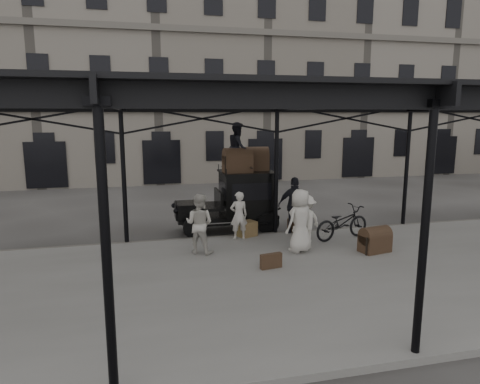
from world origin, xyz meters
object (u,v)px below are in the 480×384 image
object	(u,v)px
porter_official	(295,205)
bicycle	(342,223)
porter_left	(239,215)
steamer_trunk_roof_near	(238,162)
steamer_trunk_platform	(375,241)
taxi	(238,198)

from	to	relation	value
porter_official	bicycle	world-z (taller)	porter_official
porter_official	bicycle	distance (m)	1.69
porter_left	bicycle	size ratio (longest dim) A/B	0.75
porter_left	steamer_trunk_roof_near	bearing A→B (deg)	-101.35
steamer_trunk_platform	steamer_trunk_roof_near	bearing A→B (deg)	122.41
taxi	steamer_trunk_platform	xyz separation A→B (m)	(3.30, -3.78, -0.73)
taxi	porter_official	distance (m)	2.12
porter_left	bicycle	xyz separation A→B (m)	(3.29, -0.77, -0.24)
taxi	bicycle	distance (m)	3.79
taxi	porter_left	size ratio (longest dim) A/B	2.31
porter_left	bicycle	bearing A→B (deg)	166.68
bicycle	steamer_trunk_roof_near	bearing A→B (deg)	40.42
steamer_trunk_roof_near	bicycle	bearing A→B (deg)	-38.66
porter_left	porter_official	bearing A→B (deg)	-172.08
bicycle	steamer_trunk_platform	bearing A→B (deg)	178.13
taxi	porter_left	distance (m)	1.60
porter_official	steamer_trunk_roof_near	size ratio (longest dim) A/B	1.98
steamer_trunk_platform	bicycle	bearing A→B (deg)	92.04
taxi	porter_official	size ratio (longest dim) A/B	1.88
porter_left	porter_official	world-z (taller)	porter_official
taxi	steamer_trunk_platform	size ratio (longest dim) A/B	4.17
taxi	porter_left	xyz separation A→B (m)	(-0.34, -1.55, -0.26)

